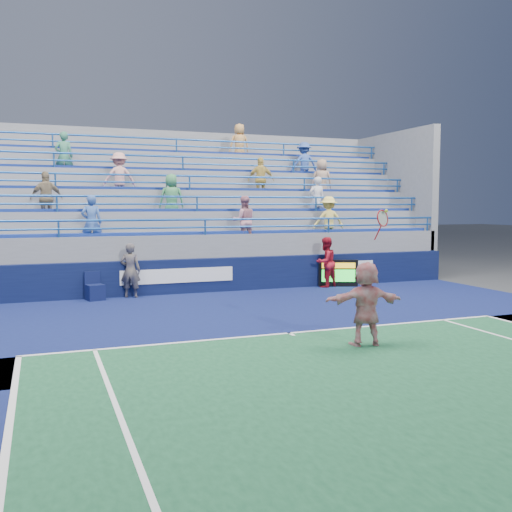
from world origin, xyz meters
name	(u,v)px	position (x,y,z in m)	size (l,w,h in m)	color
ground	(289,334)	(0.00, 0.00, 0.00)	(120.00, 120.00, 0.00)	#333538
sponsor_wall	(207,275)	(0.00, 6.50, 0.55)	(18.00, 0.32, 1.10)	#091034
bleacher_stand	(180,239)	(0.00, 10.27, 1.54)	(18.00, 5.60, 6.13)	slate
serve_speed_board	(338,273)	(4.57, 6.10, 0.47)	(1.31, 0.62, 0.94)	black
judge_chair	(95,291)	(-3.56, 6.09, 0.27)	(0.58, 0.59, 0.85)	#0C133C
tennis_player	(366,304)	(1.00, -1.49, 0.85)	(1.64, 0.80, 2.72)	silver
line_judge	(130,270)	(-2.49, 6.20, 0.84)	(0.61, 0.40, 1.68)	#141737
ball_girl	(326,262)	(4.10, 6.14, 0.86)	(0.84, 0.65, 1.73)	#A21221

